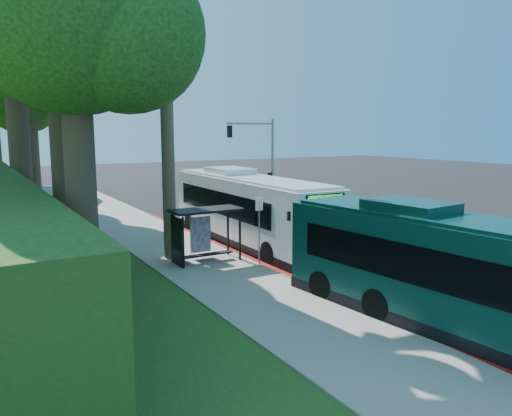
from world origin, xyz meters
TOP-DOWN VIEW (x-y plane):
  - ground at (0.00, 0.00)m, footprint 140.00×140.00m
  - sidewalk at (-7.30, 0.00)m, footprint 4.50×70.00m
  - red_curb at (-5.00, -4.00)m, footprint 0.25×30.00m
  - grass_verge at (-13.00, 5.00)m, footprint 8.00×70.00m
  - bus_shelter at (-7.26, -2.86)m, footprint 3.20×1.51m
  - stop_sign_pole at (-5.40, -5.00)m, footprint 0.35×0.06m
  - traffic_signal_pole at (3.78, 10.00)m, footprint 4.10×0.30m
  - tree_0 at (-12.40, -0.02)m, footprint 8.40×8.00m
  - tree_1 at (-13.37, 7.98)m, footprint 10.50×10.00m
  - tree_2 at (-11.89, 15.98)m, footprint 8.82×8.40m
  - tree_4 at (-11.40, 31.98)m, footprint 8.40×8.00m
  - tree_5 at (-10.41, 39.99)m, footprint 7.35×7.00m
  - tree_6 at (-12.91, -6.01)m, footprint 7.56×7.20m
  - white_bus at (-3.35, -0.34)m, footprint 3.00×13.37m
  - teal_bus at (-3.81, -14.18)m, footprint 4.01×13.00m
  - pickup at (1.28, 6.18)m, footprint 2.96×5.60m

SIDE VIEW (x-z plane):
  - ground at x=0.00m, z-range 0.00..0.00m
  - grass_verge at x=-13.00m, z-range 0.00..0.06m
  - sidewalk at x=-7.30m, z-range 0.00..0.12m
  - red_curb at x=-5.00m, z-range 0.00..0.13m
  - pickup at x=1.28m, z-range 0.00..1.50m
  - bus_shelter at x=-7.26m, z-range 0.53..3.08m
  - teal_bus at x=-3.81m, z-range -0.05..3.77m
  - white_bus at x=-3.35m, z-range -0.05..3.93m
  - stop_sign_pole at x=-5.40m, z-range 0.50..3.67m
  - traffic_signal_pole at x=3.78m, z-range 0.92..7.92m
  - tree_5 at x=-10.41m, z-range 2.53..15.39m
  - tree_6 at x=-12.91m, z-range 2.84..16.58m
  - tree_4 at x=-11.40m, z-range 2.66..16.80m
  - tree_2 at x=-11.89m, z-range 2.92..18.04m
  - tree_0 at x=-12.40m, z-range 3.35..19.05m
  - tree_1 at x=-13.37m, z-range 3.60..21.86m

